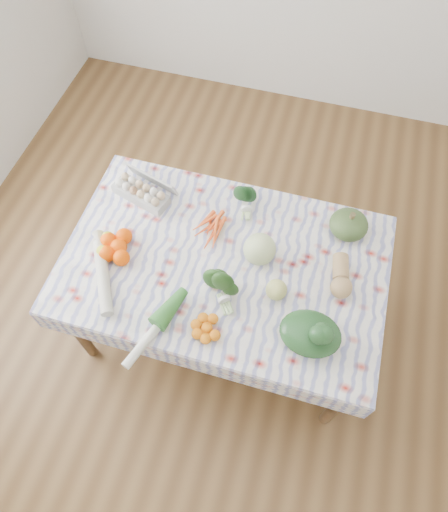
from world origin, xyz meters
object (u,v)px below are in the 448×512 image
(dining_table, at_px, (224,270))
(egg_carton, at_px, (141,193))
(kabocha_squash, at_px, (349,225))
(butternut_squash, at_px, (341,276))
(grapefruit, at_px, (276,290))
(cabbage, at_px, (260,249))

(dining_table, relative_size, egg_carton, 4.95)
(kabocha_squash, distance_m, butternut_squash, 0.31)
(dining_table, relative_size, butternut_squash, 6.89)
(butternut_squash, height_order, grapefruit, butternut_squash)
(butternut_squash, relative_size, grapefruit, 2.21)
(egg_carton, xyz_separation_m, kabocha_squash, (1.13, 0.09, 0.02))
(egg_carton, height_order, grapefruit, grapefruit)
(egg_carton, bearing_deg, kabocha_squash, 20.92)
(egg_carton, relative_size, cabbage, 1.95)
(kabocha_squash, bearing_deg, dining_table, -148.11)
(dining_table, xyz_separation_m, butternut_squash, (0.59, 0.05, 0.14))
(dining_table, bearing_deg, egg_carton, 153.89)
(cabbage, bearing_deg, dining_table, -156.01)
(dining_table, height_order, egg_carton, egg_carton)
(cabbage, bearing_deg, butternut_squash, -2.66)
(dining_table, xyz_separation_m, egg_carton, (-0.56, 0.27, 0.13))
(kabocha_squash, bearing_deg, butternut_squash, -88.17)
(dining_table, distance_m, butternut_squash, 0.61)
(egg_carton, bearing_deg, dining_table, -9.54)
(dining_table, bearing_deg, cabbage, 23.99)
(cabbage, height_order, butternut_squash, cabbage)
(egg_carton, relative_size, kabocha_squash, 1.60)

